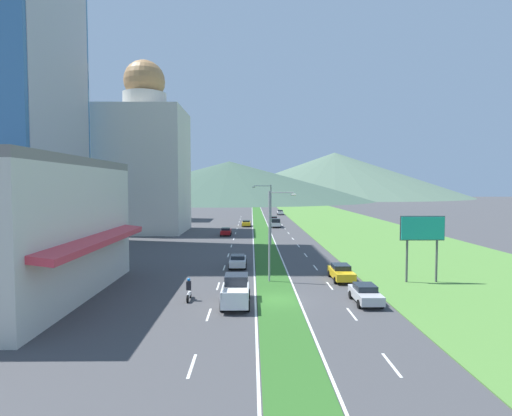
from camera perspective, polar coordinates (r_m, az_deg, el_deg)
The scene contains 49 objects.
ground_plane at distance 33.36m, azimuth 2.99°, elevation -12.79°, with size 600.00×600.00×0.00m, color #424244.
grass_median at distance 92.48m, azimuth 0.62°, elevation -2.50°, with size 3.20×240.00×0.06m, color #2D6023.
grass_verge_right at distance 95.20m, azimuth 13.12°, elevation -2.42°, with size 24.00×240.00×0.06m, color #518438.
lane_dash_left_1 at distance 22.40m, azimuth -8.97°, elevation -21.02°, with size 0.16×2.80×0.01m, color silver.
lane_dash_left_2 at distance 30.02m, azimuth -6.64°, elevation -14.63°, with size 0.16×2.80×0.01m, color silver.
lane_dash_left_3 at distance 37.89m, azimuth -5.33°, elevation -10.84°, with size 0.16×2.80×0.01m, color silver.
lane_dash_left_4 at distance 45.88m, azimuth -4.49°, elevation -8.36°, with size 0.16×2.80×0.01m, color silver.
lane_dash_left_5 at distance 53.93m, azimuth -3.90°, elevation -6.62°, with size 0.16×2.80×0.01m, color silver.
lane_dash_left_6 at distance 62.02m, azimuth -3.47°, elevation -5.33°, with size 0.16×2.80×0.01m, color silver.
lane_dash_left_7 at distance 70.15m, azimuth -3.15°, elevation -4.34°, with size 0.16×2.80×0.01m, color silver.
lane_dash_left_8 at distance 78.29m, azimuth -2.89°, elevation -3.55°, with size 0.16×2.80×0.01m, color silver.
lane_dash_left_9 at distance 86.44m, azimuth -2.68°, elevation -2.92°, with size 0.16×2.80×0.01m, color silver.
lane_dash_left_10 at distance 94.60m, azimuth -2.50°, elevation -2.39°, with size 0.16×2.80×0.01m, color silver.
lane_dash_left_11 at distance 102.78m, azimuth -2.36°, elevation -1.95°, with size 0.16×2.80×0.01m, color silver.
lane_dash_left_12 at distance 110.95m, azimuth -2.23°, elevation -1.57°, with size 0.16×2.80×0.01m, color silver.
lane_dash_left_13 at distance 119.13m, azimuth -2.13°, elevation -1.24°, with size 0.16×2.80×0.01m, color silver.
lane_dash_right_1 at distance 23.33m, azimuth 18.46°, elevation -20.13°, with size 0.16×2.80×0.01m, color silver.
lane_dash_right_2 at distance 30.72m, azimuth 13.29°, elevation -14.27°, with size 0.16×2.80×0.01m, color silver.
lane_dash_right_3 at distance 38.44m, azimuth 10.28°, elevation -10.67°, with size 0.16×2.80×0.01m, color silver.
lane_dash_right_4 at distance 46.33m, azimuth 8.34°, elevation -8.27°, with size 0.16×2.80×0.01m, color silver.
lane_dash_right_5 at distance 54.32m, azimuth 6.97°, elevation -6.56°, with size 0.16×2.80×0.01m, color silver.
lane_dash_right_6 at distance 62.36m, azimuth 5.97°, elevation -5.30°, with size 0.16×2.80×0.01m, color silver.
lane_dash_right_7 at distance 70.45m, azimuth 5.19°, elevation -4.32°, with size 0.16×2.80×0.01m, color silver.
lane_dash_right_8 at distance 78.56m, azimuth 4.58°, elevation -3.54°, with size 0.16×2.80×0.01m, color silver.
lane_dash_right_9 at distance 86.69m, azimuth 4.09°, elevation -2.90°, with size 0.16×2.80×0.01m, color silver.
lane_dash_right_10 at distance 94.83m, azimuth 3.67°, elevation -2.38°, with size 0.16×2.80×0.01m, color silver.
lane_dash_right_11 at distance 102.98m, azimuth 3.33°, elevation -1.94°, with size 0.16×2.80×0.01m, color silver.
lane_dash_right_12 at distance 111.14m, azimuth 3.03°, elevation -1.56°, with size 0.16×2.80×0.01m, color silver.
lane_dash_right_13 at distance 119.31m, azimuth 2.78°, elevation -1.24°, with size 0.16×2.80×0.01m, color silver.
edge_line_median_left at distance 92.46m, azimuth -0.47°, elevation -2.52°, with size 0.16×240.00×0.01m, color silver.
edge_line_median_right at distance 92.54m, azimuth 1.70°, elevation -2.51°, with size 0.16×240.00×0.01m, color silver.
domed_building at distance 83.51m, azimuth -15.21°, elevation 6.25°, with size 15.47×15.47×33.52m.
midrise_colored at distance 113.59m, azimuth -16.01°, elevation 4.29°, with size 12.18×12.18×23.27m, color beige.
hill_far_left at distance 275.42m, azimuth -23.76°, elevation 4.24°, with size 199.81×199.81×31.19m, color #516B56.
hill_far_center at distance 258.55m, azimuth -3.74°, elevation 3.84°, with size 180.19×180.19×24.43m, color #3D5647.
hill_far_right at distance 332.41m, azimuth 10.94°, elevation 4.59°, with size 202.78×202.78×35.44m, color #516B56.
street_lamp_near at distance 38.53m, azimuth 2.31°, elevation -3.06°, with size 2.66×0.28×8.66m.
street_lamp_mid at distance 62.45m, azimuth 1.81°, elevation -0.35°, with size 3.00×0.30×9.27m.
billboard_roadside at distance 41.24m, azimuth 22.32°, elevation -3.21°, with size 4.22×0.28×6.33m.
car_0 at distance 101.76m, azimuth 2.49°, elevation -1.58°, with size 1.98×4.03×1.45m.
car_1 at distance 33.46m, azimuth 15.11°, elevation -11.52°, with size 1.91×4.21×1.45m.
car_2 at distance 40.72m, azimuth 11.85°, elevation -8.79°, with size 1.97×4.62×1.51m.
car_3 at distance 45.95m, azimuth -2.56°, elevation -7.40°, with size 1.93×4.27×1.42m.
car_4 at distance 91.44m, azimuth -1.38°, elevation -2.13°, with size 2.01×4.61×1.37m.
car_5 at distance 127.65m, azimuth 3.42°, elevation -0.60°, with size 1.86×4.50×1.52m.
car_6 at distance 75.07m, azimuth -4.24°, elevation -3.28°, with size 1.95×4.51×1.43m.
pickup_truck_0 at distance 89.34m, azimuth 2.73°, elevation -2.09°, with size 2.18×5.40×2.00m.
pickup_truck_1 at distance 32.20m, azimuth -2.84°, elevation -11.56°, with size 2.18×5.40×2.00m.
motorcycle_rider at distance 33.55m, azimuth -9.39°, elevation -11.41°, with size 0.36×2.00×1.80m.
Camera 1 is at (-2.08, -32.01, 9.17)m, focal length 28.52 mm.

